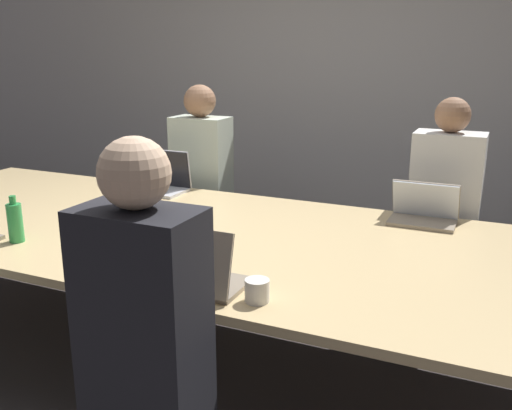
{
  "coord_description": "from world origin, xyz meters",
  "views": [
    {
      "loc": [
        1.49,
        -2.44,
        1.65
      ],
      "look_at": [
        0.34,
        0.1,
        0.87
      ],
      "focal_mm": 40.0,
      "sensor_mm": 36.0,
      "label": 1
    }
  ],
  "objects": [
    {
      "name": "conference_table",
      "position": [
        0.0,
        0.0,
        0.68
      ],
      "size": [
        4.25,
        1.61,
        0.72
      ],
      "color": "#D6B77F",
      "rests_on": "ground_plane"
    },
    {
      "name": "laptop_far_right",
      "position": [
        1.09,
        0.64,
        0.79
      ],
      "size": [
        0.36,
        0.23,
        0.23
      ],
      "color": "gray",
      "rests_on": "conference_table"
    },
    {
      "name": "person_far_right",
      "position": [
        1.16,
        1.0,
        0.66
      ],
      "size": [
        0.4,
        0.24,
        1.37
      ],
      "color": "#2D2D38",
      "rests_on": "ground_plane"
    },
    {
      "name": "ground_plane",
      "position": [
        0.0,
        0.0,
        0.0
      ],
      "size": [
        24.0,
        24.0,
        0.0
      ],
      "primitive_type": "plane",
      "color": "#383333"
    },
    {
      "name": "notebook",
      "position": [
        -0.49,
        -0.04,
        0.73
      ],
      "size": [
        0.24,
        0.23,
        0.02
      ],
      "rotation": [
        0.0,
        0.0,
        -0.29
      ],
      "color": "#2D4C8C",
      "rests_on": "conference_table"
    },
    {
      "name": "person_near_midright",
      "position": [
        0.47,
        -1.07,
        0.68
      ],
      "size": [
        0.4,
        0.24,
        1.4
      ],
      "rotation": [
        0.0,
        0.0,
        3.14
      ],
      "color": "#2D2D38",
      "rests_on": "ground_plane"
    },
    {
      "name": "stapler",
      "position": [
        -0.07,
        -0.05,
        0.75
      ],
      "size": [
        0.12,
        0.15,
        0.05
      ],
      "rotation": [
        0.0,
        0.0,
        0.57
      ],
      "color": "black",
      "rests_on": "conference_table"
    },
    {
      "name": "cup_far_midleft",
      "position": [
        -0.84,
        0.56,
        0.76
      ],
      "size": [
        0.09,
        0.09,
        0.08
      ],
      "color": "brown",
      "rests_on": "conference_table"
    },
    {
      "name": "curtain_wall",
      "position": [
        0.0,
        2.4,
        1.4
      ],
      "size": [
        12.0,
        0.06,
        2.8
      ],
      "color": "#BCB7B2",
      "rests_on": "ground_plane"
    },
    {
      "name": "bottle_near_left",
      "position": [
        -0.68,
        -0.51,
        0.82
      ],
      "size": [
        0.07,
        0.07,
        0.23
      ],
      "color": "green",
      "rests_on": "conference_table"
    },
    {
      "name": "person_far_midleft",
      "position": [
        -0.53,
        1.06,
        0.68
      ],
      "size": [
        0.4,
        0.24,
        1.4
      ],
      "color": "#2D2D38",
      "rests_on": "ground_plane"
    },
    {
      "name": "bottle_far_midleft",
      "position": [
        -0.81,
        0.54,
        0.81
      ],
      "size": [
        0.06,
        0.06,
        0.21
      ],
      "color": "#ADD1E0",
      "rests_on": "conference_table"
    },
    {
      "name": "laptop_far_midleft",
      "position": [
        -0.58,
        0.66,
        0.8
      ],
      "size": [
        0.32,
        0.26,
        0.27
      ],
      "color": "silver",
      "rests_on": "conference_table"
    },
    {
      "name": "laptop_near_midright",
      "position": [
        0.42,
        -0.65,
        0.8
      ],
      "size": [
        0.35,
        0.26,
        0.27
      ],
      "rotation": [
        0.0,
        0.0,
        3.14
      ],
      "color": "gray",
      "rests_on": "conference_table"
    },
    {
      "name": "cup_near_midright",
      "position": [
        0.68,
        -0.64,
        0.77
      ],
      "size": [
        0.09,
        0.09,
        0.09
      ],
      "color": "white",
      "rests_on": "conference_table"
    }
  ]
}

